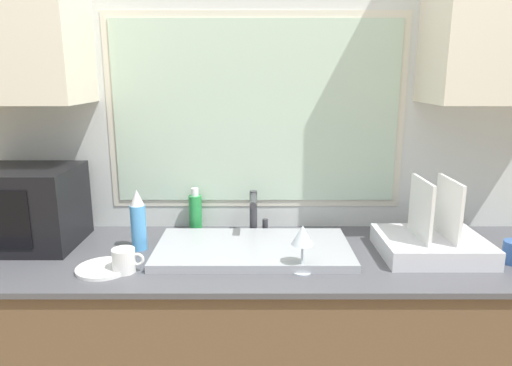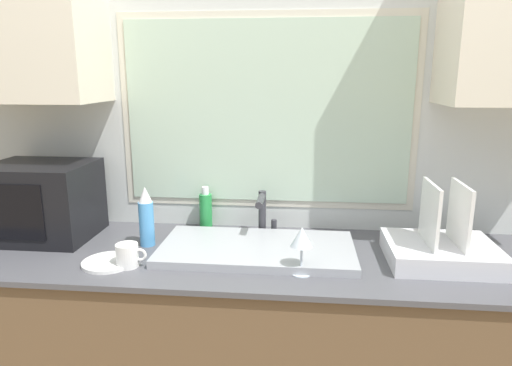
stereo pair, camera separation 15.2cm
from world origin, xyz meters
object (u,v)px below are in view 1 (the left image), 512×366
object	(u,v)px
faucet	(257,209)
dish_rack	(435,242)
microwave	(28,207)
soap_bottle	(198,212)
spray_bottle	(141,221)
wine_glass	(306,237)
mug_near_sink	(128,260)

from	to	relation	value
faucet	dish_rack	distance (m)	0.70
dish_rack	microwave	bearing A→B (deg)	176.02
dish_rack	soap_bottle	xyz separation A→B (m)	(-0.92, 0.28, 0.03)
microwave	dish_rack	bearing A→B (deg)	-3.98
spray_bottle	wine_glass	bearing A→B (deg)	-19.15
microwave	dish_rack	size ratio (longest dim) A/B	1.07
soap_bottle	wine_glass	size ratio (longest dim) A/B	1.12
faucet	dish_rack	bearing A→B (deg)	-18.07
mug_near_sink	faucet	bearing A→B (deg)	39.82
spray_bottle	soap_bottle	bearing A→B (deg)	49.61
spray_bottle	mug_near_sink	world-z (taller)	spray_bottle
dish_rack	spray_bottle	xyz separation A→B (m)	(-1.10, 0.06, 0.06)
faucet	mug_near_sink	xyz separation A→B (m)	(-0.44, -0.37, -0.07)
faucet	spray_bottle	xyz separation A→B (m)	(-0.44, -0.16, 0.00)
faucet	soap_bottle	xyz separation A→B (m)	(-0.25, 0.06, -0.03)
microwave	mug_near_sink	bearing A→B (deg)	-29.72
soap_bottle	wine_glass	bearing A→B (deg)	-46.01
dish_rack	soap_bottle	bearing A→B (deg)	163.10
faucet	spray_bottle	size ratio (longest dim) A/B	0.77
faucet	mug_near_sink	world-z (taller)	faucet
spray_bottle	wine_glass	distance (m)	0.64
soap_bottle	mug_near_sink	bearing A→B (deg)	-113.48
faucet	wine_glass	distance (m)	0.40
microwave	wine_glass	world-z (taller)	microwave
spray_bottle	wine_glass	world-z (taller)	spray_bottle
dish_rack	spray_bottle	world-z (taller)	dish_rack
wine_glass	dish_rack	bearing A→B (deg)	17.15
spray_bottle	faucet	bearing A→B (deg)	19.74
dish_rack	soap_bottle	distance (m)	0.96
wine_glass	spray_bottle	bearing A→B (deg)	160.85
faucet	dish_rack	size ratio (longest dim) A/B	0.48
faucet	microwave	xyz separation A→B (m)	(-0.90, -0.11, 0.04)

